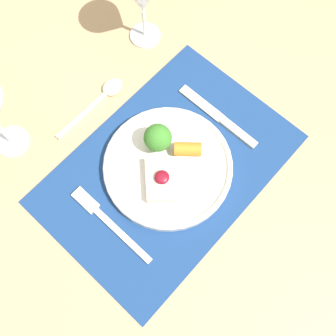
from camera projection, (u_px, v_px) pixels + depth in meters
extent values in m
plane|color=#4C4742|center=(168.00, 235.00, 1.49)|extent=(8.00, 8.00, 0.00)
cube|color=tan|center=(168.00, 171.00, 0.79)|extent=(1.44, 1.29, 0.03)
cube|color=navy|center=(168.00, 169.00, 0.77)|extent=(0.49, 0.33, 0.00)
cylinder|color=silver|center=(168.00, 170.00, 0.76)|extent=(0.25, 0.25, 0.02)
torus|color=silver|center=(168.00, 169.00, 0.76)|extent=(0.25, 0.25, 0.01)
cube|color=beige|center=(162.00, 180.00, 0.74)|extent=(0.10, 0.10, 0.02)
ellipsoid|color=maroon|center=(162.00, 177.00, 0.72)|extent=(0.03, 0.03, 0.01)
cylinder|color=#84B256|center=(158.00, 144.00, 0.76)|extent=(0.01, 0.01, 0.02)
sphere|color=#387A28|center=(158.00, 138.00, 0.74)|extent=(0.05, 0.05, 0.05)
cylinder|color=orange|center=(188.00, 149.00, 0.75)|extent=(0.05, 0.06, 0.03)
cube|color=beige|center=(122.00, 235.00, 0.72)|extent=(0.01, 0.14, 0.01)
cube|color=beige|center=(86.00, 200.00, 0.75)|extent=(0.02, 0.06, 0.01)
cube|color=beige|center=(238.00, 133.00, 0.79)|extent=(0.02, 0.09, 0.01)
cube|color=beige|center=(202.00, 103.00, 0.82)|extent=(0.02, 0.11, 0.00)
cube|color=beige|center=(82.00, 115.00, 0.81)|extent=(0.14, 0.01, 0.01)
ellipsoid|color=beige|center=(113.00, 87.00, 0.83)|extent=(0.05, 0.04, 0.01)
cylinder|color=white|center=(145.00, 35.00, 0.88)|extent=(0.07, 0.07, 0.01)
cylinder|color=white|center=(144.00, 23.00, 0.84)|extent=(0.01, 0.01, 0.07)
cylinder|color=white|center=(12.00, 142.00, 0.79)|extent=(0.07, 0.07, 0.01)
cylinder|color=white|center=(5.00, 134.00, 0.76)|extent=(0.01, 0.01, 0.07)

